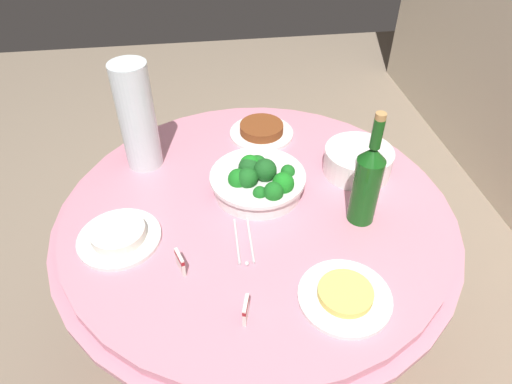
% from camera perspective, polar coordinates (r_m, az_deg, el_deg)
% --- Properties ---
extents(ground_plane, '(6.00, 6.00, 0.00)m').
position_cam_1_polar(ground_plane, '(1.89, 0.00, -18.47)').
color(ground_plane, gray).
extents(buffet_table, '(1.16, 1.16, 0.74)m').
position_cam_1_polar(buffet_table, '(1.57, 0.00, -11.49)').
color(buffet_table, maroon).
rests_on(buffet_table, ground_plane).
extents(broccoli_bowl, '(0.28, 0.28, 0.12)m').
position_cam_1_polar(broccoli_bowl, '(1.32, 0.25, 1.54)').
color(broccoli_bowl, white).
rests_on(broccoli_bowl, buffet_table).
extents(plate_stack, '(0.21, 0.21, 0.08)m').
position_cam_1_polar(plate_stack, '(1.44, 12.72, 3.85)').
color(plate_stack, white).
rests_on(plate_stack, buffet_table).
extents(wine_bottle, '(0.07, 0.07, 0.34)m').
position_cam_1_polar(wine_bottle, '(1.22, 13.82, 1.21)').
color(wine_bottle, '#144F15').
rests_on(wine_bottle, buffet_table).
extents(decorative_fruit_vase, '(0.11, 0.11, 0.34)m').
position_cam_1_polar(decorative_fruit_vase, '(1.42, -14.61, 8.39)').
color(decorative_fruit_vase, silver).
rests_on(decorative_fruit_vase, buffet_table).
extents(serving_tongs, '(0.17, 0.05, 0.01)m').
position_cam_1_polar(serving_tongs, '(1.20, -1.53, -6.36)').
color(serving_tongs, silver).
rests_on(serving_tongs, buffet_table).
extents(food_plate_rice, '(0.22, 0.22, 0.04)m').
position_cam_1_polar(food_plate_rice, '(1.25, -16.91, -5.27)').
color(food_plate_rice, white).
rests_on(food_plate_rice, buffet_table).
extents(food_plate_noodles, '(0.22, 0.22, 0.03)m').
position_cam_1_polar(food_plate_noodles, '(1.10, 11.14, -12.68)').
color(food_plate_noodles, white).
rests_on(food_plate_noodles, buffet_table).
extents(food_plate_stir_fry, '(0.22, 0.22, 0.04)m').
position_cam_1_polar(food_plate_stir_fry, '(1.58, 0.70, 7.74)').
color(food_plate_stir_fry, white).
rests_on(food_plate_stir_fry, buffet_table).
extents(label_placard_front, '(0.05, 0.03, 0.05)m').
position_cam_1_polar(label_placard_front, '(1.13, -9.55, -8.59)').
color(label_placard_front, white).
rests_on(label_placard_front, buffet_table).
extents(label_placard_mid, '(0.05, 0.02, 0.05)m').
position_cam_1_polar(label_placard_mid, '(1.03, -1.29, -14.53)').
color(label_placard_mid, white).
rests_on(label_placard_mid, buffet_table).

